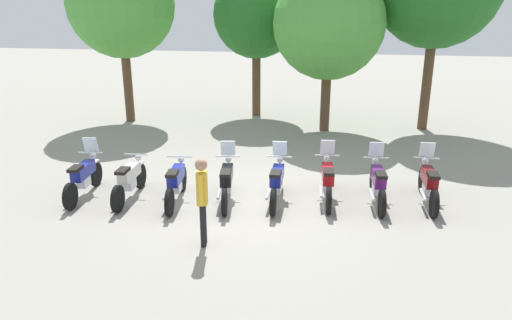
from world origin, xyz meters
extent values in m
plane|color=gray|center=(0.00, 0.00, 0.00)|extent=(80.00, 80.00, 0.00)
cylinder|color=black|center=(-4.27, 0.26, 0.32)|extent=(0.18, 0.65, 0.64)
cylinder|color=black|center=(-4.06, -1.28, 0.32)|extent=(0.18, 0.65, 0.64)
cube|color=silver|center=(-4.27, 0.26, 0.66)|extent=(0.17, 0.37, 0.04)
cube|color=navy|center=(-4.17, -0.46, 0.67)|extent=(0.38, 0.98, 0.30)
cube|color=silver|center=(-4.17, -0.51, 0.40)|extent=(0.27, 0.43, 0.24)
cube|color=black|center=(-4.12, -0.86, 0.86)|extent=(0.30, 0.47, 0.08)
cylinder|color=silver|center=(-4.26, 0.17, 0.64)|extent=(0.08, 0.23, 0.64)
cylinder|color=silver|center=(-4.25, 0.08, 0.97)|extent=(0.62, 0.12, 0.04)
sphere|color=silver|center=(-4.26, 0.21, 0.85)|extent=(0.18, 0.18, 0.16)
cylinder|color=silver|center=(-4.29, -0.83, 0.34)|extent=(0.16, 0.70, 0.07)
cube|color=silver|center=(-4.25, 0.14, 1.17)|extent=(0.37, 0.18, 0.39)
cylinder|color=black|center=(-3.05, 0.34, 0.32)|extent=(0.16, 0.65, 0.64)
cylinder|color=black|center=(-2.91, -1.21, 0.32)|extent=(0.16, 0.65, 0.64)
cube|color=silver|center=(-3.05, 0.34, 0.66)|extent=(0.15, 0.37, 0.04)
cube|color=silver|center=(-2.98, -0.39, 0.67)|extent=(0.34, 0.97, 0.30)
cube|color=silver|center=(-2.98, -0.44, 0.40)|extent=(0.26, 0.42, 0.24)
cube|color=black|center=(-2.95, -0.78, 0.86)|extent=(0.28, 0.46, 0.08)
cylinder|color=silver|center=(-3.04, 0.25, 0.64)|extent=(0.07, 0.23, 0.64)
cylinder|color=silver|center=(-3.03, 0.16, 0.97)|extent=(0.62, 0.09, 0.04)
sphere|color=silver|center=(-3.04, 0.29, 0.85)|extent=(0.17, 0.17, 0.16)
cylinder|color=silver|center=(-3.11, -0.75, 0.34)|extent=(0.13, 0.70, 0.07)
cylinder|color=black|center=(-1.91, 0.37, 0.32)|extent=(0.20, 0.65, 0.64)
cylinder|color=black|center=(-1.67, -1.16, 0.32)|extent=(0.20, 0.65, 0.64)
cube|color=silver|center=(-1.91, 0.37, 0.66)|extent=(0.17, 0.37, 0.04)
cube|color=navy|center=(-1.79, -0.35, 0.67)|extent=(0.40, 0.98, 0.30)
cube|color=silver|center=(-1.79, -0.40, 0.40)|extent=(0.28, 0.43, 0.24)
cube|color=black|center=(-1.73, -0.74, 0.86)|extent=(0.30, 0.47, 0.08)
cylinder|color=silver|center=(-1.89, 0.28, 0.64)|extent=(0.08, 0.23, 0.64)
cylinder|color=silver|center=(-1.88, 0.19, 0.97)|extent=(0.62, 0.13, 0.04)
sphere|color=silver|center=(-1.90, 0.32, 0.85)|extent=(0.18, 0.18, 0.16)
cylinder|color=silver|center=(-1.90, -0.72, 0.34)|extent=(0.18, 0.70, 0.07)
cylinder|color=black|center=(-0.74, 0.62, 0.32)|extent=(0.21, 0.65, 0.64)
cylinder|color=black|center=(-0.45, -0.90, 0.32)|extent=(0.21, 0.65, 0.64)
cube|color=silver|center=(-0.74, 0.62, 0.66)|extent=(0.18, 0.38, 0.04)
cube|color=black|center=(-0.60, -0.09, 0.67)|extent=(0.43, 0.98, 0.30)
cube|color=silver|center=(-0.60, -0.14, 0.40)|extent=(0.29, 0.43, 0.24)
cube|color=black|center=(-0.53, -0.48, 0.86)|extent=(0.32, 0.48, 0.08)
cylinder|color=silver|center=(-0.72, 0.54, 0.64)|extent=(0.09, 0.23, 0.64)
cylinder|color=silver|center=(-0.70, 0.45, 0.97)|extent=(0.62, 0.15, 0.04)
sphere|color=silver|center=(-0.73, 0.58, 0.85)|extent=(0.19, 0.19, 0.16)
cylinder|color=silver|center=(-0.70, -0.46, 0.34)|extent=(0.20, 0.70, 0.07)
cube|color=silver|center=(-0.71, 0.51, 1.17)|extent=(0.38, 0.20, 0.39)
cylinder|color=black|center=(0.56, 0.84, 0.32)|extent=(0.13, 0.64, 0.64)
cylinder|color=black|center=(0.63, -0.71, 0.32)|extent=(0.13, 0.64, 0.64)
cube|color=silver|center=(0.56, 0.84, 0.66)|extent=(0.14, 0.37, 0.04)
cube|color=navy|center=(0.59, 0.11, 0.67)|extent=(0.30, 0.96, 0.30)
cube|color=silver|center=(0.60, 0.06, 0.40)|extent=(0.24, 0.41, 0.24)
cube|color=black|center=(0.61, -0.29, 0.86)|extent=(0.26, 0.45, 0.08)
cylinder|color=silver|center=(0.56, 0.75, 0.64)|extent=(0.06, 0.23, 0.64)
cylinder|color=silver|center=(0.57, 0.66, 0.97)|extent=(0.62, 0.07, 0.04)
sphere|color=silver|center=(0.56, 0.79, 0.85)|extent=(0.17, 0.17, 0.16)
cylinder|color=silver|center=(0.45, -0.24, 0.34)|extent=(0.10, 0.70, 0.07)
cube|color=silver|center=(0.56, 0.72, 1.17)|extent=(0.37, 0.15, 0.39)
cylinder|color=black|center=(1.71, 1.18, 0.32)|extent=(0.16, 0.65, 0.64)
cylinder|color=black|center=(1.86, -0.36, 0.32)|extent=(0.16, 0.65, 0.64)
cube|color=silver|center=(1.71, 1.18, 0.66)|extent=(0.15, 0.37, 0.04)
cube|color=red|center=(1.78, 0.46, 0.67)|extent=(0.35, 0.97, 0.30)
cube|color=silver|center=(1.79, 0.41, 0.40)|extent=(0.26, 0.42, 0.24)
cube|color=black|center=(1.82, 0.06, 0.86)|extent=(0.28, 0.46, 0.08)
cylinder|color=silver|center=(1.72, 1.09, 0.64)|extent=(0.07, 0.23, 0.64)
cylinder|color=silver|center=(1.73, 1.01, 0.97)|extent=(0.62, 0.09, 0.04)
sphere|color=silver|center=(1.72, 1.13, 0.85)|extent=(0.17, 0.17, 0.16)
cylinder|color=silver|center=(1.66, 0.10, 0.34)|extent=(0.14, 0.70, 0.07)
cube|color=silver|center=(1.72, 1.06, 1.17)|extent=(0.37, 0.17, 0.39)
cylinder|color=black|center=(2.91, 1.22, 0.32)|extent=(0.15, 0.65, 0.64)
cylinder|color=black|center=(3.04, -0.32, 0.32)|extent=(0.15, 0.65, 0.64)
cube|color=silver|center=(2.91, 1.22, 0.66)|extent=(0.15, 0.37, 0.04)
cube|color=#59196B|center=(2.97, 0.50, 0.67)|extent=(0.34, 0.97, 0.30)
cube|color=silver|center=(2.98, 0.45, 0.40)|extent=(0.25, 0.42, 0.24)
cube|color=black|center=(3.01, 0.10, 0.86)|extent=(0.28, 0.46, 0.08)
cylinder|color=silver|center=(2.92, 1.13, 0.64)|extent=(0.07, 0.23, 0.64)
cylinder|color=silver|center=(2.93, 1.04, 0.97)|extent=(0.62, 0.09, 0.04)
sphere|color=silver|center=(2.92, 1.17, 0.85)|extent=(0.17, 0.17, 0.16)
cylinder|color=silver|center=(2.84, 0.14, 0.34)|extent=(0.13, 0.70, 0.07)
cube|color=silver|center=(2.92, 1.10, 1.17)|extent=(0.37, 0.16, 0.39)
cylinder|color=black|center=(4.15, 1.44, 0.32)|extent=(0.12, 0.64, 0.64)
cylinder|color=black|center=(4.19, -0.11, 0.32)|extent=(0.12, 0.64, 0.64)
cube|color=silver|center=(4.15, 1.44, 0.66)|extent=(0.13, 0.36, 0.04)
cube|color=maroon|center=(4.17, 0.71, 0.67)|extent=(0.29, 0.96, 0.30)
cube|color=silver|center=(4.17, 0.66, 0.40)|extent=(0.23, 0.41, 0.24)
cube|color=black|center=(4.18, 0.31, 0.86)|extent=(0.25, 0.45, 0.08)
cylinder|color=silver|center=(4.15, 1.35, 0.64)|extent=(0.06, 0.23, 0.64)
cylinder|color=silver|center=(4.15, 1.26, 0.97)|extent=(0.62, 0.05, 0.04)
sphere|color=silver|center=(4.15, 1.39, 0.85)|extent=(0.16, 0.16, 0.16)
cylinder|color=silver|center=(4.02, 0.36, 0.34)|extent=(0.09, 0.70, 0.07)
cube|color=silver|center=(4.15, 1.32, 1.17)|extent=(0.36, 0.14, 0.39)
cylinder|color=black|center=(-0.52, -2.25, 0.44)|extent=(0.13, 0.13, 0.87)
cylinder|color=black|center=(-0.49, -2.42, 0.44)|extent=(0.13, 0.13, 0.87)
cube|color=gold|center=(-0.50, -2.34, 1.20)|extent=(0.24, 0.25, 0.66)
cylinder|color=gold|center=(-0.53, -2.18, 1.22)|extent=(0.09, 0.09, 0.62)
cylinder|color=gold|center=(-0.47, -2.50, 1.22)|extent=(0.09, 0.09, 0.62)
sphere|color=#A87A5B|center=(-0.50, -2.34, 1.68)|extent=(0.28, 0.28, 0.24)
cylinder|color=brown|center=(-6.72, 7.45, 1.60)|extent=(0.36, 0.36, 3.19)
sphere|color=#4C9E3D|center=(-6.72, 7.45, 4.65)|extent=(4.16, 4.16, 4.16)
cylinder|color=brown|center=(-1.76, 9.54, 1.49)|extent=(0.36, 0.36, 2.99)
sphere|color=#236623|center=(-1.76, 9.54, 4.24)|extent=(3.57, 3.57, 3.57)
cylinder|color=brown|center=(1.33, 7.42, 1.28)|extent=(0.36, 0.36, 2.56)
sphere|color=#4C9E3D|center=(1.33, 7.42, 3.98)|extent=(4.08, 4.08, 4.08)
cylinder|color=brown|center=(5.07, 8.37, 1.86)|extent=(0.36, 0.36, 3.72)
camera|label=1|loc=(2.13, -10.35, 4.49)|focal=32.85mm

